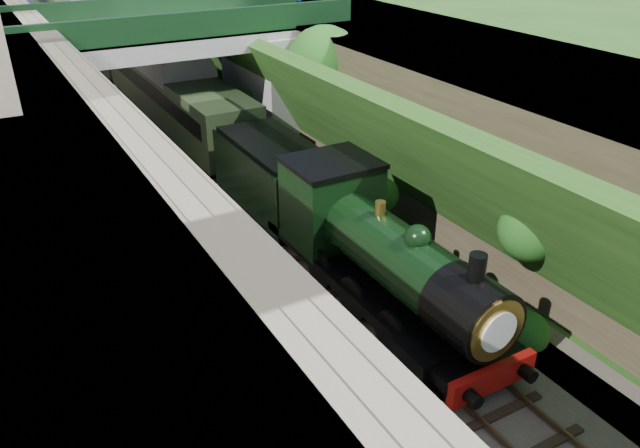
# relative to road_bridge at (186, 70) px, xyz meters

# --- Properties ---
(trackbed) EXTENTS (10.00, 90.00, 0.20)m
(trackbed) POSITION_rel_road_bridge_xyz_m (-0.94, -4.00, -3.98)
(trackbed) COLOR #473F38
(trackbed) RESTS_ON ground
(retaining_wall) EXTENTS (1.00, 90.00, 7.00)m
(retaining_wall) POSITION_rel_road_bridge_xyz_m (-6.44, -4.00, -0.58)
(retaining_wall) COLOR #756B56
(retaining_wall) RESTS_ON ground
(street_plateau_right) EXTENTS (8.00, 90.00, 6.25)m
(street_plateau_right) POSITION_rel_road_bridge_xyz_m (8.56, -4.00, -0.95)
(street_plateau_right) COLOR #262628
(street_plateau_right) RESTS_ON ground
(embankment_slope) EXTENTS (4.39, 90.00, 6.36)m
(embankment_slope) POSITION_rel_road_bridge_xyz_m (4.05, -4.44, -1.31)
(embankment_slope) COLOR #1E4714
(embankment_slope) RESTS_ON ground
(track_left) EXTENTS (2.50, 90.00, 0.20)m
(track_left) POSITION_rel_road_bridge_xyz_m (-2.94, -4.00, -3.83)
(track_left) COLOR black
(track_left) RESTS_ON trackbed
(track_right) EXTENTS (2.50, 90.00, 0.20)m
(track_right) POSITION_rel_road_bridge_xyz_m (0.26, -4.00, -3.83)
(track_right) COLOR black
(track_right) RESTS_ON trackbed
(road_bridge) EXTENTS (16.00, 6.40, 7.25)m
(road_bridge) POSITION_rel_road_bridge_xyz_m (0.00, 0.00, 0.00)
(road_bridge) COLOR gray
(road_bridge) RESTS_ON ground
(tree) EXTENTS (3.60, 3.80, 6.60)m
(tree) POSITION_rel_road_bridge_xyz_m (4.97, -4.97, 0.57)
(tree) COLOR black
(tree) RESTS_ON ground
(locomotive) EXTENTS (3.10, 10.22, 3.83)m
(locomotive) POSITION_rel_road_bridge_xyz_m (0.26, -16.57, -2.18)
(locomotive) COLOR black
(locomotive) RESTS_ON trackbed
(tender) EXTENTS (2.70, 6.00, 3.05)m
(tender) POSITION_rel_road_bridge_xyz_m (0.26, -9.21, -2.46)
(tender) COLOR black
(tender) RESTS_ON trackbed
(coach_front) EXTENTS (2.90, 18.00, 3.70)m
(coach_front) POSITION_rel_road_bridge_xyz_m (0.26, 3.39, -2.03)
(coach_front) COLOR black
(coach_front) RESTS_ON trackbed
(coach_middle) EXTENTS (2.90, 18.00, 3.70)m
(coach_middle) POSITION_rel_road_bridge_xyz_m (0.26, 22.19, -2.03)
(coach_middle) COLOR black
(coach_middle) RESTS_ON trackbed
(coach_rear) EXTENTS (2.90, 18.00, 3.70)m
(coach_rear) POSITION_rel_road_bridge_xyz_m (0.26, 40.99, -2.03)
(coach_rear) COLOR black
(coach_rear) RESTS_ON trackbed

